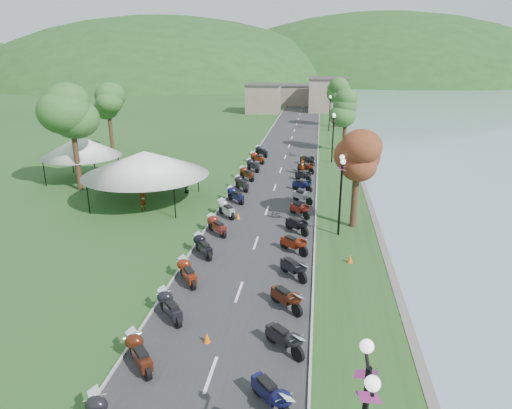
{
  "coord_description": "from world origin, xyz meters",
  "views": [
    {
      "loc": [
        3.45,
        -9.26,
        11.06
      ],
      "look_at": [
        -0.46,
        19.47,
        1.3
      ],
      "focal_mm": 32.0,
      "sensor_mm": 36.0,
      "label": 1
    }
  ],
  "objects_px": {
    "pedestrian_b": "(164,186)",
    "pedestrian_c": "(106,192)",
    "vendor_tent_main": "(146,177)",
    "pedestrian_a": "(144,210)"
  },
  "relations": [
    {
      "from": "pedestrian_b",
      "to": "pedestrian_c",
      "type": "distance_m",
      "value": 4.85
    },
    {
      "from": "vendor_tent_main",
      "to": "pedestrian_a",
      "type": "height_order",
      "value": "vendor_tent_main"
    },
    {
      "from": "pedestrian_a",
      "to": "vendor_tent_main",
      "type": "bearing_deg",
      "value": 33.26
    },
    {
      "from": "vendor_tent_main",
      "to": "pedestrian_b",
      "type": "distance_m",
      "value": 4.82
    },
    {
      "from": "pedestrian_a",
      "to": "pedestrian_c",
      "type": "bearing_deg",
      "value": 72.82
    },
    {
      "from": "pedestrian_b",
      "to": "vendor_tent_main",
      "type": "bearing_deg",
      "value": 107.63
    },
    {
      "from": "vendor_tent_main",
      "to": "pedestrian_a",
      "type": "relative_size",
      "value": 4.02
    },
    {
      "from": "pedestrian_c",
      "to": "pedestrian_a",
      "type": "bearing_deg",
      "value": 25.19
    },
    {
      "from": "pedestrian_a",
      "to": "pedestrian_b",
      "type": "height_order",
      "value": "pedestrian_b"
    },
    {
      "from": "pedestrian_b",
      "to": "pedestrian_a",
      "type": "bearing_deg",
      "value": 110.22
    }
  ]
}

